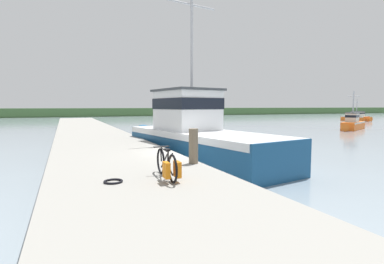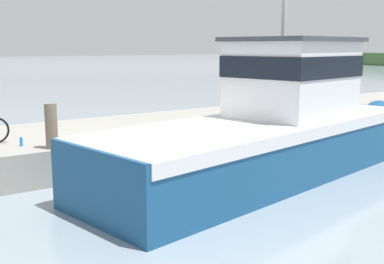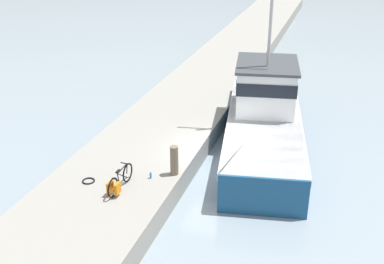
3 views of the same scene
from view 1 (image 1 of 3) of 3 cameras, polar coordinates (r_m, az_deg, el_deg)
ground_plane at (r=12.62m, az=-0.09°, el=-7.93°), size 320.00×320.00×0.00m
dock_pier at (r=11.69m, az=-14.00°, el=-6.76°), size 4.72×80.00×0.94m
far_shoreline at (r=92.75m, az=-1.16°, el=3.90°), size 180.00×5.00×2.28m
fishing_boat_main at (r=15.72m, az=0.40°, el=-0.42°), size 4.98×12.69×9.43m
boat_white_moored at (r=40.65m, az=28.27°, el=1.46°), size 6.64×4.11×4.62m
boat_green_anchored at (r=64.64m, az=28.79°, el=2.50°), size 1.99×5.67×4.09m
bicycle_touring at (r=7.71m, az=-4.60°, el=-6.39°), size 0.47×1.82×0.79m
mooring_post at (r=9.79m, az=0.28°, el=-2.70°), size 0.31×0.31×1.14m
hose_coil at (r=7.71m, az=-14.78°, el=-9.08°), size 0.47×0.47×0.05m
water_bottle_by_bike at (r=9.08m, az=-2.56°, el=-6.23°), size 0.07×0.07×0.23m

